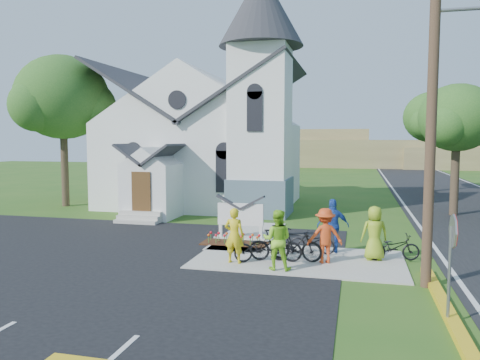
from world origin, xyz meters
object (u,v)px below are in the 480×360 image
(cyclist_1, at_px, (277,240))
(bike_4, at_px, (394,247))
(cyclist_2, at_px, (333,226))
(cyclist_3, at_px, (325,236))
(utility_pole, at_px, (435,91))
(bike_0, at_px, (262,247))
(bike_1, at_px, (276,245))
(bike_2, at_px, (312,242))
(stop_sign, at_px, (452,245))
(church_sign, at_px, (241,215))
(cyclist_0, at_px, (234,235))
(bike_3, at_px, (296,245))
(cyclist_4, at_px, (374,233))

(cyclist_1, relative_size, bike_4, 1.11)
(cyclist_2, distance_m, cyclist_3, 1.53)
(cyclist_3, bearing_deg, utility_pole, 132.70)
(bike_0, height_order, bike_1, bike_1)
(bike_0, distance_m, bike_2, 2.16)
(bike_2, bearing_deg, utility_pole, -123.96)
(bike_1, bearing_deg, stop_sign, -134.64)
(bike_2, bearing_deg, cyclist_1, 165.11)
(church_sign, distance_m, stop_sign, 9.97)
(cyclist_1, bearing_deg, utility_pole, 171.94)
(cyclist_0, distance_m, bike_0, 1.02)
(cyclist_3, bearing_deg, bike_2, -83.25)
(bike_1, distance_m, cyclist_2, 2.52)
(stop_sign, bearing_deg, bike_0, 141.28)
(cyclist_3, bearing_deg, cyclist_2, -113.91)
(cyclist_0, relative_size, cyclist_1, 0.97)
(cyclist_0, bearing_deg, cyclist_2, -140.24)
(utility_pole, xyz_separation_m, bike_3, (-3.93, 1.74, -4.81))
(bike_0, height_order, cyclist_4, cyclist_4)
(utility_pole, height_order, stop_sign, utility_pole)
(cyclist_1, xyz_separation_m, bike_4, (3.62, 2.03, -0.49))
(bike_0, xyz_separation_m, cyclist_3, (2.05, 0.35, 0.41))
(bike_1, height_order, bike_2, bike_1)
(bike_3, bearing_deg, cyclist_3, -80.13)
(cyclist_2, height_order, bike_4, cyclist_2)
(church_sign, bearing_deg, bike_1, -57.93)
(stop_sign, height_order, cyclist_3, stop_sign)
(bike_2, height_order, bike_4, bike_4)
(bike_3, distance_m, bike_4, 3.31)
(church_sign, bearing_deg, cyclist_4, -23.04)
(bike_0, height_order, cyclist_2, cyclist_2)
(cyclist_2, xyz_separation_m, cyclist_4, (1.41, -0.75, -0.05))
(stop_sign, distance_m, bike_1, 6.37)
(stop_sign, relative_size, cyclist_3, 1.37)
(cyclist_3, bearing_deg, stop_sign, 107.33)
(bike_0, xyz_separation_m, bike_1, (0.45, 0.13, 0.04))
(cyclist_0, xyz_separation_m, bike_2, (2.37, 1.90, -0.49))
(church_sign, bearing_deg, bike_0, -64.97)
(stop_sign, xyz_separation_m, cyclist_1, (-4.42, 3.25, -0.79))
(bike_3, distance_m, cyclist_4, 2.69)
(bike_2, bearing_deg, cyclist_3, -150.41)
(bike_1, distance_m, cyclist_3, 1.66)
(bike_0, relative_size, bike_2, 1.17)
(cyclist_2, bearing_deg, bike_4, 153.97)
(church_sign, height_order, bike_4, church_sign)
(bike_0, xyz_separation_m, bike_4, (4.28, 1.21, -0.05))
(bike_0, distance_m, bike_1, 0.47)
(church_sign, relative_size, cyclist_4, 1.20)
(bike_3, relative_size, bike_4, 1.07)
(stop_sign, xyz_separation_m, bike_3, (-4.00, 4.44, -1.19))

